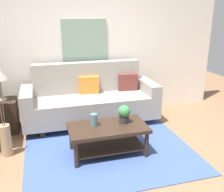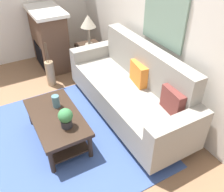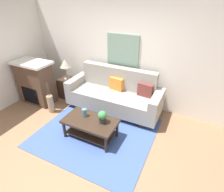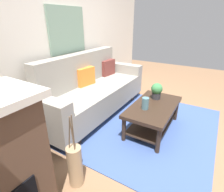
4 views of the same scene
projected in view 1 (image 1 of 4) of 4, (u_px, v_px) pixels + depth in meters
name	position (u px, v px, depth m)	size (l,w,h in m)	color
ground_plane	(117.00, 166.00, 3.43)	(9.36, 9.36, 0.00)	#8C6647
wall_back	(86.00, 45.00, 4.88)	(5.36, 0.10, 2.70)	silver
area_rug	(108.00, 147.00, 3.88)	(2.40, 2.13, 0.01)	#3D5693
couch	(91.00, 100.00, 4.66)	(2.37, 0.84, 1.08)	gray
throw_pillow_orange	(89.00, 85.00, 4.70)	(0.36, 0.12, 0.32)	orange
throw_pillow_maroon	(128.00, 82.00, 4.89)	(0.36, 0.12, 0.32)	brown
coffee_table	(108.00, 133.00, 3.64)	(1.10, 0.60, 0.43)	#332319
tabletop_vase	(94.00, 120.00, 3.60)	(0.10, 0.10, 0.17)	slate
potted_plant_tabletop	(124.00, 113.00, 3.67)	(0.18, 0.18, 0.26)	#2D2D33
side_table	(4.00, 116.00, 4.34)	(0.44, 0.44, 0.56)	#332319
floor_vase	(6.00, 140.00, 3.62)	(0.15, 0.15, 0.47)	tan
floor_vase_branch_a	(4.00, 113.00, 3.49)	(0.01, 0.01, 0.36)	brown
floor_vase_branch_b	(1.00, 113.00, 3.50)	(0.01, 0.01, 0.36)	brown
floor_vase_branch_c	(1.00, 114.00, 3.47)	(0.01, 0.01, 0.36)	brown
framed_painting	(84.00, 40.00, 4.77)	(0.83, 0.03, 0.76)	gray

